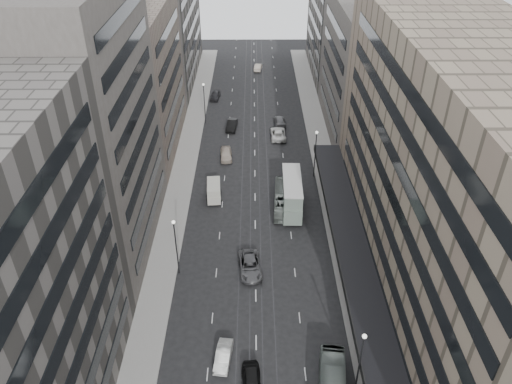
{
  "coord_description": "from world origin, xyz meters",
  "views": [
    {
      "loc": [
        -0.22,
        -34.85,
        43.78
      ],
      "look_at": [
        0.1,
        20.76,
        6.47
      ],
      "focal_mm": 35.0,
      "sensor_mm": 36.0,
      "label": 1
    }
  ],
  "objects_px": {
    "panel_van": "(214,191)",
    "sedan_0": "(252,382)",
    "sedan_2": "(250,266)",
    "bus_far": "(282,199)",
    "double_decker": "(292,194)",
    "sedan_1": "(223,356)"
  },
  "relations": [
    {
      "from": "panel_van",
      "to": "sedan_0",
      "type": "bearing_deg",
      "value": -84.06
    },
    {
      "from": "sedan_2",
      "to": "bus_far",
      "type": "bearing_deg",
      "value": 65.64
    },
    {
      "from": "double_decker",
      "to": "sedan_2",
      "type": "distance_m",
      "value": 14.83
    },
    {
      "from": "sedan_1",
      "to": "sedan_2",
      "type": "bearing_deg",
      "value": 85.33
    },
    {
      "from": "sedan_2",
      "to": "sedan_1",
      "type": "bearing_deg",
      "value": -106.82
    },
    {
      "from": "double_decker",
      "to": "panel_van",
      "type": "bearing_deg",
      "value": 167.95
    },
    {
      "from": "sedan_1",
      "to": "sedan_2",
      "type": "height_order",
      "value": "sedan_2"
    },
    {
      "from": "sedan_0",
      "to": "sedan_2",
      "type": "xyz_separation_m",
      "value": [
        -0.24,
        16.89,
        0.02
      ]
    },
    {
      "from": "double_decker",
      "to": "panel_van",
      "type": "relative_size",
      "value": 2.09
    },
    {
      "from": "panel_van",
      "to": "sedan_2",
      "type": "distance_m",
      "value": 17.09
    },
    {
      "from": "bus_far",
      "to": "double_decker",
      "type": "xyz_separation_m",
      "value": [
        1.31,
        -0.67,
        1.44
      ]
    },
    {
      "from": "double_decker",
      "to": "sedan_2",
      "type": "height_order",
      "value": "double_decker"
    },
    {
      "from": "double_decker",
      "to": "sedan_1",
      "type": "distance_m",
      "value": 28.55
    },
    {
      "from": "bus_far",
      "to": "sedan_1",
      "type": "height_order",
      "value": "bus_far"
    },
    {
      "from": "sedan_0",
      "to": "sedan_1",
      "type": "bearing_deg",
      "value": 128.69
    },
    {
      "from": "sedan_0",
      "to": "sedan_1",
      "type": "relative_size",
      "value": 1.11
    },
    {
      "from": "bus_far",
      "to": "sedan_2",
      "type": "relative_size",
      "value": 1.65
    },
    {
      "from": "double_decker",
      "to": "sedan_0",
      "type": "height_order",
      "value": "double_decker"
    },
    {
      "from": "panel_van",
      "to": "sedan_2",
      "type": "xyz_separation_m",
      "value": [
        5.59,
        -16.13,
        -0.72
      ]
    },
    {
      "from": "bus_far",
      "to": "sedan_0",
      "type": "distance_m",
      "value": 31.26
    },
    {
      "from": "panel_van",
      "to": "sedan_2",
      "type": "relative_size",
      "value": 0.77
    },
    {
      "from": "double_decker",
      "to": "sedan_0",
      "type": "distance_m",
      "value": 30.88
    }
  ]
}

